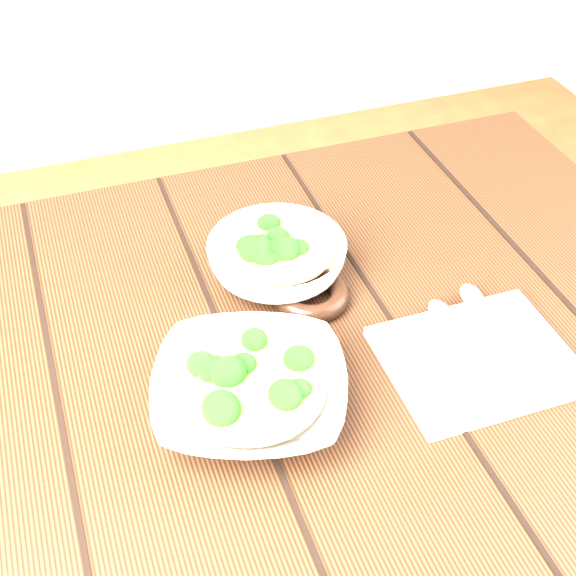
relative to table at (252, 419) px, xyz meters
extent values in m
cube|color=#321A0E|center=(0.00, 0.00, 0.10)|extent=(1.20, 0.80, 0.04)
cube|color=#321A0E|center=(0.54, 0.34, -0.28)|extent=(0.07, 0.07, 0.71)
imported|color=silver|center=(-0.02, -0.08, 0.15)|extent=(0.26, 0.26, 0.05)
cylinder|color=olive|center=(-0.02, -0.08, 0.16)|extent=(0.17, 0.17, 0.00)
ellipsoid|color=#28791A|center=(0.00, -0.08, 0.17)|extent=(0.03, 0.03, 0.03)
ellipsoid|color=#28791A|center=(-0.01, -0.05, 0.17)|extent=(0.03, 0.03, 0.03)
ellipsoid|color=#28791A|center=(-0.05, -0.04, 0.17)|extent=(0.03, 0.03, 0.03)
ellipsoid|color=#28791A|center=(-0.05, -0.08, 0.17)|extent=(0.03, 0.03, 0.03)
ellipsoid|color=#28791A|center=(-0.05, -0.11, 0.17)|extent=(0.03, 0.03, 0.03)
ellipsoid|color=#28791A|center=(-0.02, -0.13, 0.17)|extent=(0.03, 0.03, 0.03)
ellipsoid|color=#28791A|center=(0.00, -0.10, 0.17)|extent=(0.03, 0.03, 0.03)
imported|color=silver|center=(0.08, 0.12, 0.15)|extent=(0.19, 0.19, 0.06)
cylinder|color=olive|center=(0.08, 0.12, 0.16)|extent=(0.14, 0.14, 0.00)
ellipsoid|color=#28791A|center=(0.09, 0.12, 0.17)|extent=(0.03, 0.03, 0.02)
ellipsoid|color=#28791A|center=(0.09, 0.14, 0.17)|extent=(0.03, 0.03, 0.02)
ellipsoid|color=#28791A|center=(0.07, 0.16, 0.17)|extent=(0.03, 0.03, 0.02)
ellipsoid|color=#28791A|center=(0.06, 0.13, 0.17)|extent=(0.03, 0.03, 0.02)
ellipsoid|color=#28791A|center=(0.04, 0.12, 0.17)|extent=(0.03, 0.03, 0.02)
ellipsoid|color=#28791A|center=(0.04, 0.09, 0.17)|extent=(0.03, 0.03, 0.02)
ellipsoid|color=#28791A|center=(0.07, 0.09, 0.17)|extent=(0.03, 0.03, 0.02)
ellipsoid|color=#28791A|center=(0.09, 0.09, 0.17)|extent=(0.03, 0.03, 0.02)
ellipsoid|color=#28791A|center=(0.12, 0.10, 0.17)|extent=(0.03, 0.03, 0.02)
torus|color=black|center=(0.10, 0.06, 0.13)|extent=(0.12, 0.12, 0.02)
cube|color=beige|center=(0.24, -0.10, 0.13)|extent=(0.21, 0.17, 0.01)
cylinder|color=#BAB6A4|center=(0.23, -0.11, 0.13)|extent=(0.02, 0.13, 0.01)
ellipsoid|color=#BAB6A4|center=(0.23, -0.03, 0.13)|extent=(0.03, 0.05, 0.01)
cylinder|color=#BAB6A4|center=(0.27, -0.09, 0.13)|extent=(0.03, 0.13, 0.01)
ellipsoid|color=#BAB6A4|center=(0.28, -0.01, 0.13)|extent=(0.04, 0.05, 0.01)
camera|label=1|loc=(-0.17, -0.63, 0.79)|focal=50.00mm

